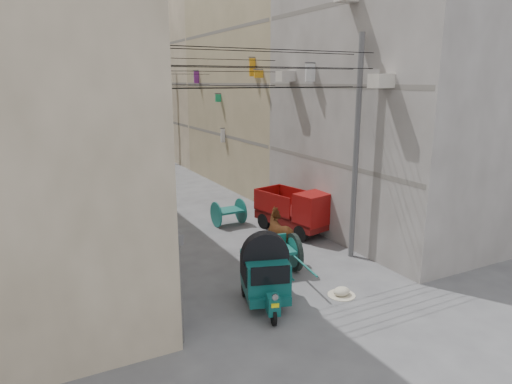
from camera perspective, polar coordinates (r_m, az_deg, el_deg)
ground at (r=11.56m, az=16.91°, el=-20.56°), size 140.00×140.00×0.00m
building_row_right at (r=43.41m, az=-7.56°, el=13.66°), size 8.00×62.00×14.00m
end_cap_building at (r=72.95m, az=-22.63°, el=12.75°), size 22.00×10.00×13.00m
shutters_left at (r=17.95m, az=-16.61°, el=-2.74°), size 0.18×14.40×2.88m
signboards at (r=29.27m, az=-13.71°, el=7.49°), size 8.22×40.52×5.67m
ac_units at (r=17.84m, az=9.56°, el=16.85°), size 0.70×6.55×3.35m
utility_poles at (r=24.74m, az=-11.10°, el=7.89°), size 7.40×22.20×8.00m
overhead_cables at (r=22.15m, az=-9.43°, el=14.48°), size 7.40×22.52×1.12m
auto_rickshaw at (r=13.43m, az=1.13°, el=-10.02°), size 1.83×2.48×1.68m
tonga_cart at (r=15.64m, az=2.71°, el=-7.70°), size 1.56×3.07×1.33m
mini_truck at (r=19.54m, az=5.48°, el=-2.62°), size 2.26×3.69×1.93m
second_cart at (r=20.76m, az=-3.45°, el=-2.49°), size 1.35×1.20×1.16m
feed_sack at (r=14.52m, az=10.66°, el=-12.11°), size 0.53×0.42×0.26m
horse at (r=16.87m, az=3.60°, el=-5.44°), size 1.09×2.13×1.75m
distant_car_white at (r=34.86m, az=-18.68°, el=3.47°), size 2.34×4.01×1.28m
distant_car_grey at (r=41.42m, az=-16.23°, el=5.06°), size 2.13×3.63×1.13m
distant_car_green at (r=39.48m, az=-19.37°, el=4.55°), size 2.25×4.65×1.30m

